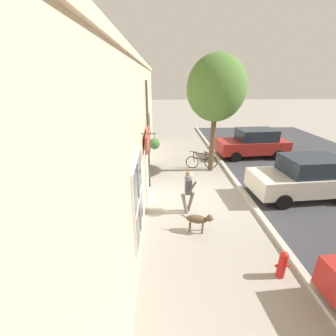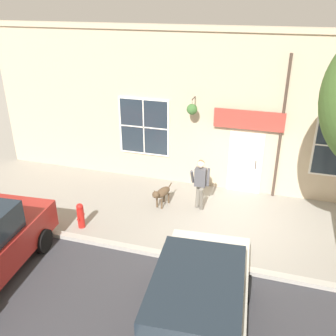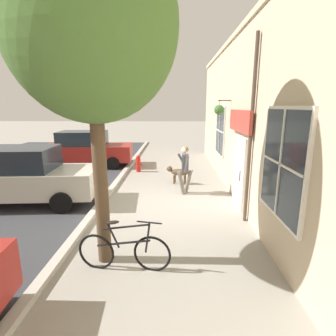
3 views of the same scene
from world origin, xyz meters
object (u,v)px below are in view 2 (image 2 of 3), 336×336
Objects in this scene: fire_hydrant at (81,215)px; pedestrian_walking at (200,180)px; dog_on_leash at (162,193)px; parked_car_mid_block at (197,311)px.

pedestrian_walking is at bearing 123.53° from fire_hydrant.
pedestrian_walking reaches higher than dog_on_leash.
fire_hydrant is at bearing -56.47° from pedestrian_walking.
parked_car_mid_block is at bearing 53.74° from fire_hydrant.
fire_hydrant reaches higher than dog_on_leash.
parked_car_mid_block is (4.99, 1.04, -0.11)m from pedestrian_walking.
pedestrian_walking is 3.68m from fire_hydrant.
dog_on_leash is at bearing 133.92° from fire_hydrant.
parked_car_mid_block is 5.74× the size of fire_hydrant.
fire_hydrant is (1.79, -1.86, -0.07)m from dog_on_leash.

